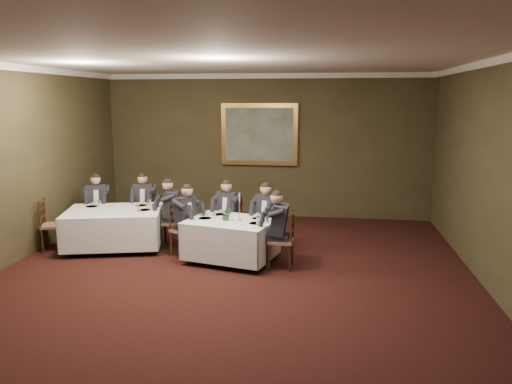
% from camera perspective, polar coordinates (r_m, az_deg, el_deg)
% --- Properties ---
extents(ground, '(10.00, 10.00, 0.00)m').
position_cam_1_polar(ground, '(7.91, -3.54, -10.91)').
color(ground, black).
rests_on(ground, ground).
extents(ceiling, '(8.00, 10.00, 0.10)m').
position_cam_1_polar(ceiling, '(7.39, -3.86, 15.25)').
color(ceiling, silver).
rests_on(ceiling, back_wall).
extents(back_wall, '(8.00, 0.10, 3.50)m').
position_cam_1_polar(back_wall, '(12.35, 1.19, 5.26)').
color(back_wall, '#38311C').
rests_on(back_wall, ground).
extents(front_wall, '(8.00, 0.10, 3.50)m').
position_cam_1_polar(front_wall, '(2.93, -25.28, -13.53)').
color(front_wall, '#38311C').
rests_on(front_wall, ground).
extents(right_wall, '(0.10, 10.00, 3.50)m').
position_cam_1_polar(right_wall, '(7.69, 26.89, 0.86)').
color(right_wall, '#38311C').
rests_on(right_wall, ground).
extents(crown_molding, '(8.00, 10.00, 0.12)m').
position_cam_1_polar(crown_molding, '(7.38, -3.85, 14.79)').
color(crown_molding, white).
rests_on(crown_molding, back_wall).
extents(table_main, '(1.77, 1.50, 0.67)m').
position_cam_1_polar(table_main, '(9.02, -2.87, -5.16)').
color(table_main, black).
rests_on(table_main, ground).
extents(table_second, '(2.11, 1.80, 0.67)m').
position_cam_1_polar(table_second, '(10.20, -15.90, -3.71)').
color(table_second, black).
rests_on(table_second, ground).
extents(chair_main_backleft, '(0.56, 0.54, 1.00)m').
position_cam_1_polar(chair_main_backleft, '(9.92, -3.08, -4.70)').
color(chair_main_backleft, '#856143').
rests_on(chair_main_backleft, ground).
extents(diner_main_backleft, '(0.54, 0.59, 1.35)m').
position_cam_1_polar(diner_main_backleft, '(9.85, -3.13, -3.44)').
color(diner_main_backleft, black).
rests_on(diner_main_backleft, chair_main_backleft).
extents(chair_main_backright, '(0.55, 0.54, 1.00)m').
position_cam_1_polar(chair_main_backright, '(9.61, 1.35, -5.19)').
color(chair_main_backright, '#856143').
rests_on(chair_main_backright, ground).
extents(diner_main_backright, '(0.54, 0.58, 1.35)m').
position_cam_1_polar(diner_main_backright, '(9.54, 1.32, -3.89)').
color(diner_main_backright, black).
rests_on(diner_main_backright, chair_main_backright).
extents(chair_main_endleft, '(0.57, 0.57, 1.00)m').
position_cam_1_polar(chair_main_endleft, '(9.51, -8.15, -5.48)').
color(chair_main_endleft, '#856143').
rests_on(chair_main_endleft, ground).
extents(diner_main_endleft, '(0.60, 0.56, 1.35)m').
position_cam_1_polar(diner_main_endleft, '(9.44, -8.14, -4.15)').
color(diner_main_endleft, black).
rests_on(diner_main_endleft, chair_main_endleft).
extents(chair_main_endright, '(0.43, 0.45, 1.00)m').
position_cam_1_polar(chair_main_endright, '(8.72, 2.93, -6.85)').
color(chair_main_endright, '#856143').
rests_on(chair_main_endright, ground).
extents(diner_main_endright, '(0.49, 0.43, 1.35)m').
position_cam_1_polar(diner_main_endright, '(8.66, 2.87, -5.41)').
color(diner_main_endright, black).
rests_on(diner_main_endright, chair_main_endright).
extents(chair_sec_backleft, '(0.55, 0.54, 1.00)m').
position_cam_1_polar(chair_sec_backleft, '(11.23, -17.53, -3.37)').
color(chair_sec_backleft, '#856143').
rests_on(chair_sec_backleft, ground).
extents(diner_sec_backleft, '(0.53, 0.58, 1.35)m').
position_cam_1_polar(diner_sec_backleft, '(11.16, -17.60, -2.25)').
color(diner_sec_backleft, black).
rests_on(diner_sec_backleft, chair_sec_backleft).
extents(chair_sec_backright, '(0.48, 0.46, 1.00)m').
position_cam_1_polar(chair_sec_backright, '(11.07, -12.52, -3.32)').
color(chair_sec_backright, '#856143').
rests_on(chair_sec_backright, ground).
extents(diner_sec_backright, '(0.45, 0.52, 1.35)m').
position_cam_1_polar(diner_sec_backright, '(11.01, -12.58, -2.18)').
color(diner_sec_backright, black).
rests_on(diner_sec_backright, chair_sec_backright).
extents(chair_sec_endright, '(0.51, 0.52, 1.00)m').
position_cam_1_polar(chair_sec_endright, '(10.10, -9.36, -4.55)').
color(chair_sec_endright, '#856143').
rests_on(chair_sec_endright, ground).
extents(diner_sec_endright, '(0.56, 0.49, 1.35)m').
position_cam_1_polar(diner_sec_endright, '(10.05, -9.46, -3.29)').
color(diner_sec_endright, black).
rests_on(diner_sec_endright, chair_sec_endright).
extents(chair_sec_endleft, '(0.53, 0.55, 1.00)m').
position_cam_1_polar(chair_sec_endleft, '(10.50, -22.11, -4.61)').
color(chair_sec_endleft, '#856143').
rests_on(chair_sec_endleft, ground).
extents(centerpiece, '(0.26, 0.24, 0.24)m').
position_cam_1_polar(centerpiece, '(8.91, -3.42, -2.47)').
color(centerpiece, '#2D5926').
rests_on(centerpiece, table_main).
extents(candlestick, '(0.07, 0.07, 0.51)m').
position_cam_1_polar(candlestick, '(8.87, -1.90, -2.07)').
color(candlestick, '#C98D3D').
rests_on(candlestick, table_main).
extents(place_setting_table_main, '(0.33, 0.31, 0.14)m').
position_cam_1_polar(place_setting_table_main, '(9.40, -3.98, -2.35)').
color(place_setting_table_main, white).
rests_on(place_setting_table_main, table_main).
extents(place_setting_table_second, '(0.33, 0.31, 0.14)m').
position_cam_1_polar(place_setting_table_second, '(10.59, -17.95, -1.38)').
color(place_setting_table_second, white).
rests_on(place_setting_table_second, table_second).
extents(painting, '(1.88, 0.09, 1.51)m').
position_cam_1_polar(painting, '(12.29, 0.38, 6.59)').
color(painting, gold).
rests_on(painting, back_wall).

